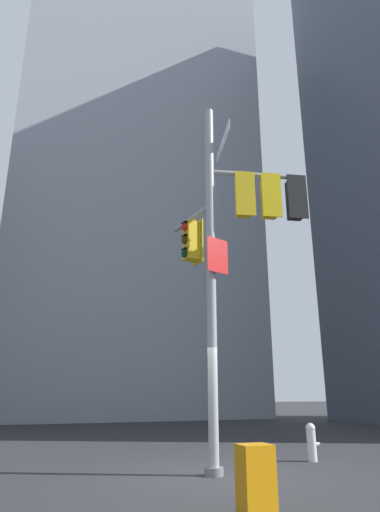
% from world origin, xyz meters
% --- Properties ---
extents(ground, '(120.00, 120.00, 0.00)m').
position_xyz_m(ground, '(0.00, 0.00, 0.00)').
color(ground, '#2D2D30').
extents(building_mid_block, '(16.98, 16.98, 37.77)m').
position_xyz_m(building_mid_block, '(2.38, 24.92, 18.89)').
color(building_mid_block, '#9399A3').
rests_on(building_mid_block, ground).
extents(signal_pole_assembly, '(2.73, 2.70, 8.46)m').
position_xyz_m(signal_pole_assembly, '(0.60, 0.01, 5.19)').
color(signal_pole_assembly, '#9EA0A3').
rests_on(signal_pole_assembly, ground).
extents(fire_hydrant, '(0.33, 0.23, 0.87)m').
position_xyz_m(fire_hydrant, '(2.95, 0.96, 0.45)').
color(fire_hydrant, silver).
rests_on(fire_hydrant, ground).
extents(newspaper_box, '(0.45, 0.36, 0.92)m').
position_xyz_m(newspaper_box, '(-0.69, -3.15, 0.46)').
color(newspaper_box, orange).
rests_on(newspaper_box, ground).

